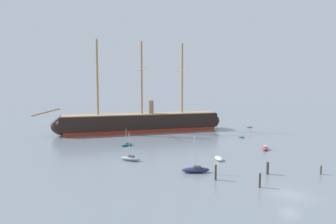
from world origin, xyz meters
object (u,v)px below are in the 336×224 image
object	(u,v)px
mooring_piling_left_pair	(260,180)
mooring_piling_right_pair	(216,172)
tall_ship	(142,122)
mooring_piling_nearest	(268,168)
mooring_piling_midwater	(321,170)
dinghy_near_centre	(219,158)
sailboat_alongside_bow	(127,145)
sailboat_mid_left	(130,158)
dinghy_alongside_stern	(241,137)
sailboat_mid_right	(265,148)
sailboat_foreground_left	(196,170)
motorboat_distant_centre	(165,126)
dinghy_far_right	(249,127)

from	to	relation	value
mooring_piling_left_pair	mooring_piling_right_pair	xyz separation A→B (m)	(-4.30, 4.86, 0.15)
tall_ship	mooring_piling_nearest	size ratio (longest dim) A/B	29.43
mooring_piling_right_pair	mooring_piling_midwater	world-z (taller)	mooring_piling_right_pair
dinghy_near_centre	mooring_piling_right_pair	bearing A→B (deg)	-121.50
mooring_piling_nearest	sailboat_alongside_bow	bearing A→B (deg)	120.58
sailboat_mid_left	dinghy_alongside_stern	distance (m)	36.92
sailboat_mid_left	sailboat_mid_right	distance (m)	30.41
sailboat_mid_right	dinghy_alongside_stern	size ratio (longest dim) A/B	2.50
tall_ship	mooring_piling_nearest	world-z (taller)	tall_ship
dinghy_alongside_stern	sailboat_mid_left	bearing A→B (deg)	-157.30
mooring_piling_nearest	mooring_piling_left_pair	size ratio (longest dim) A/B	0.96
tall_ship	dinghy_near_centre	bearing A→B (deg)	-81.69
sailboat_foreground_left	dinghy_alongside_stern	distance (m)	35.88
motorboat_distant_centre	mooring_piling_nearest	xyz separation A→B (m)	(-1.26, -55.57, 0.32)
sailboat_foreground_left	motorboat_distant_centre	size ratio (longest dim) A/B	1.24
tall_ship	motorboat_distant_centre	world-z (taller)	tall_ship
motorboat_distant_centre	mooring_piling_right_pair	size ratio (longest dim) A/B	2.06
mooring_piling_left_pair	mooring_piling_midwater	size ratio (longest dim) A/B	1.46
sailboat_mid_right	mooring_piling_left_pair	distance (m)	25.57
sailboat_mid_left	sailboat_foreground_left	bearing A→B (deg)	-52.08
mooring_piling_nearest	mooring_piling_midwater	xyz separation A→B (m)	(8.09, -2.84, -0.28)
sailboat_mid_right	motorboat_distant_centre	xyz separation A→B (m)	(-9.96, 40.52, 0.24)
sailboat_mid_left	mooring_piling_left_pair	distance (m)	24.78
dinghy_near_centre	mooring_piling_left_pair	xyz separation A→B (m)	(-1.95, -15.06, 0.67)
dinghy_near_centre	dinghy_far_right	distance (m)	47.81
tall_ship	motorboat_distant_centre	bearing A→B (deg)	33.95
dinghy_alongside_stern	mooring_piling_midwater	size ratio (longest dim) A/B	1.44
sailboat_mid_right	mooring_piling_nearest	bearing A→B (deg)	-126.71
sailboat_foreground_left	motorboat_distant_centre	bearing A→B (deg)	76.94
dinghy_far_right	tall_ship	bearing A→B (deg)	175.61
sailboat_foreground_left	sailboat_mid_right	distance (m)	24.18
sailboat_mid_right	mooring_piling_left_pair	xyz separation A→B (m)	(-16.24, -19.74, 0.60)
dinghy_alongside_stern	dinghy_far_right	distance (m)	21.31
mooring_piling_nearest	sailboat_foreground_left	bearing A→B (deg)	156.58
dinghy_near_centre	motorboat_distant_centre	xyz separation A→B (m)	(4.32, 45.20, 0.32)
mooring_piling_left_pair	mooring_piling_midwater	bearing A→B (deg)	8.06
sailboat_foreground_left	mooring_piling_midwater	distance (m)	20.08
sailboat_foreground_left	dinghy_near_centre	size ratio (longest dim) A/B	1.91
sailboat_foreground_left	mooring_piling_left_pair	world-z (taller)	sailboat_foreground_left
sailboat_mid_right	dinghy_near_centre	bearing A→B (deg)	-161.86
mooring_piling_right_pair	mooring_piling_left_pair	bearing A→B (deg)	-48.52
motorboat_distant_centre	mooring_piling_nearest	bearing A→B (deg)	-91.30
mooring_piling_nearest	dinghy_alongside_stern	bearing A→B (deg)	63.54
sailboat_alongside_bow	motorboat_distant_centre	bearing A→B (deg)	54.94
sailboat_foreground_left	dinghy_far_right	distance (m)	57.15
sailboat_mid_right	dinghy_far_right	xyz separation A→B (m)	(17.59, 30.95, -0.16)
dinghy_near_centre	motorboat_distant_centre	bearing A→B (deg)	84.54
dinghy_near_centre	mooring_piling_left_pair	size ratio (longest dim) A/B	1.54
mooring_piling_nearest	mooring_piling_left_pair	distance (m)	6.87
tall_ship	sailboat_mid_left	size ratio (longest dim) A/B	10.75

